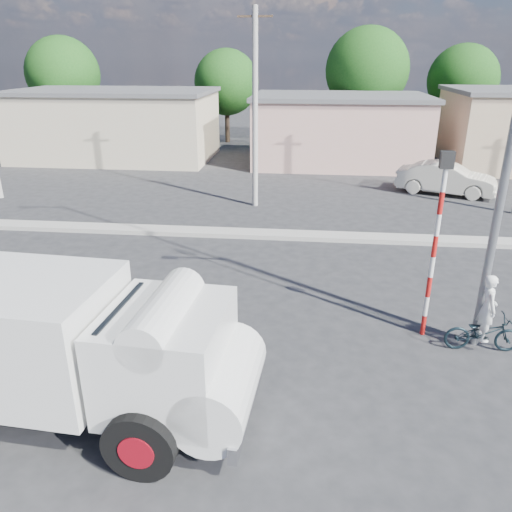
# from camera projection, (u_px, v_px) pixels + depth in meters

# --- Properties ---
(ground_plane) EXTENTS (120.00, 120.00, 0.00)m
(ground_plane) POSITION_uv_depth(u_px,v_px,m) (285.00, 361.00, 10.90)
(ground_plane) COLOR #28282B
(ground_plane) RESTS_ON ground
(median) EXTENTS (40.00, 0.80, 0.16)m
(median) POSITION_uv_depth(u_px,v_px,m) (297.00, 235.00, 18.24)
(median) COLOR #99968E
(median) RESTS_ON ground
(truck) EXTENTS (6.63, 2.94, 2.68)m
(truck) POSITION_uv_depth(u_px,v_px,m) (70.00, 346.00, 8.71)
(truck) COLOR black
(truck) RESTS_ON ground
(bicycle) EXTENTS (1.68, 0.63, 0.87)m
(bicycle) POSITION_uv_depth(u_px,v_px,m) (483.00, 333.00, 11.16)
(bicycle) COLOR black
(bicycle) RESTS_ON ground
(cyclist) EXTENTS (0.39, 0.57, 1.55)m
(cyclist) POSITION_uv_depth(u_px,v_px,m) (485.00, 320.00, 11.03)
(cyclist) COLOR white
(cyclist) RESTS_ON ground
(car_cream) EXTENTS (4.80, 3.03, 1.49)m
(car_cream) POSITION_uv_depth(u_px,v_px,m) (446.00, 179.00, 23.72)
(car_cream) COLOR beige
(car_cream) RESTS_ON ground
(traffic_pole) EXTENTS (0.28, 0.18, 4.36)m
(traffic_pole) POSITION_uv_depth(u_px,v_px,m) (437.00, 232.00, 10.99)
(traffic_pole) COLOR red
(traffic_pole) RESTS_ON ground
(streetlight) EXTENTS (2.34, 0.22, 9.00)m
(streetlight) POSITION_uv_depth(u_px,v_px,m) (506.00, 124.00, 9.73)
(streetlight) COLOR slate
(streetlight) RESTS_ON ground
(building_row) EXTENTS (37.80, 7.30, 4.44)m
(building_row) POSITION_uv_depth(u_px,v_px,m) (324.00, 127.00, 30.26)
(building_row) COLOR beige
(building_row) RESTS_ON ground
(tree_row) EXTENTS (43.62, 7.43, 8.42)m
(tree_row) POSITION_uv_depth(u_px,v_px,m) (363.00, 74.00, 34.87)
(tree_row) COLOR #38281E
(tree_row) RESTS_ON ground
(utility_poles) EXTENTS (35.40, 0.24, 8.00)m
(utility_poles) POSITION_uv_depth(u_px,v_px,m) (384.00, 112.00, 20.11)
(utility_poles) COLOR #99968E
(utility_poles) RESTS_ON ground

